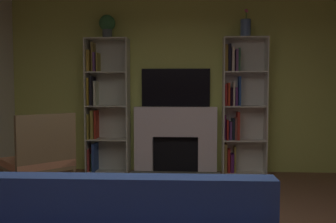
% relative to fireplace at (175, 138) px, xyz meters
% --- Properties ---
extents(wall_back_accent, '(5.54, 0.06, 2.82)m').
position_rel_fireplace_xyz_m(wall_back_accent, '(0.00, 0.13, 0.86)').
color(wall_back_accent, '#BECA5D').
rests_on(wall_back_accent, ground_plane).
extents(fireplace, '(1.42, 0.49, 1.05)m').
position_rel_fireplace_xyz_m(fireplace, '(0.00, 0.00, 0.00)').
color(fireplace, white).
rests_on(fireplace, ground_plane).
extents(tv, '(1.10, 0.06, 0.61)m').
position_rel_fireplace_xyz_m(tv, '(0.00, 0.07, 0.82)').
color(tv, black).
rests_on(tv, fireplace).
extents(bookshelf_left, '(0.68, 0.34, 2.14)m').
position_rel_fireplace_xyz_m(bookshelf_left, '(-1.17, -0.02, 0.52)').
color(bookshelf_left, beige).
rests_on(bookshelf_left, ground_plane).
extents(bookshelf_right, '(0.68, 0.30, 2.14)m').
position_rel_fireplace_xyz_m(bookshelf_right, '(1.00, -0.00, 0.51)').
color(bookshelf_right, silver).
rests_on(bookshelf_right, ground_plane).
extents(potted_plant, '(0.26, 0.26, 0.37)m').
position_rel_fireplace_xyz_m(potted_plant, '(-1.08, -0.05, 1.81)').
color(potted_plant, '#4E5B5D').
rests_on(potted_plant, bookshelf_left).
extents(vase_with_flowers, '(0.16, 0.16, 0.43)m').
position_rel_fireplace_xyz_m(vase_with_flowers, '(1.08, -0.05, 1.74)').
color(vase_with_flowers, '#4D699A').
rests_on(vase_with_flowers, bookshelf_right).
extents(armchair, '(0.92, 0.92, 1.06)m').
position_rel_fireplace_xyz_m(armchair, '(-1.46, -1.78, 0.01)').
color(armchair, brown).
rests_on(armchair, ground_plane).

